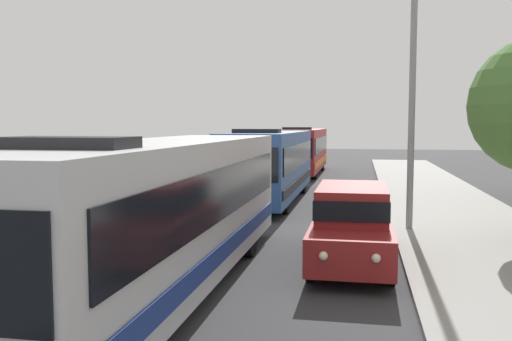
# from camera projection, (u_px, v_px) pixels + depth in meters

# --- Properties ---
(bus_lead) EXTENTS (2.58, 11.79, 3.21)m
(bus_lead) POSITION_uv_depth(u_px,v_px,m) (162.00, 209.00, 10.94)
(bus_lead) COLOR silver
(bus_lead) RESTS_ON ground_plane
(bus_second_in_line) EXTENTS (2.58, 10.92, 3.21)m
(bus_second_in_line) POSITION_uv_depth(u_px,v_px,m) (271.00, 163.00, 24.03)
(bus_second_in_line) COLOR #284C8C
(bus_second_in_line) RESTS_ON ground_plane
(bus_middle) EXTENTS (2.58, 11.25, 3.21)m
(bus_middle) POSITION_uv_depth(u_px,v_px,m) (303.00, 149.00, 37.18)
(bus_middle) COLOR maroon
(bus_middle) RESTS_ON ground_plane
(white_suv) EXTENTS (1.86, 5.09, 1.90)m
(white_suv) POSITION_uv_depth(u_px,v_px,m) (352.00, 222.00, 13.16)
(white_suv) COLOR maroon
(white_suv) RESTS_ON ground_plane
(streetlamp_mid) EXTENTS (6.55, 0.28, 8.67)m
(streetlamp_mid) POSITION_uv_depth(u_px,v_px,m) (413.00, 55.00, 16.63)
(streetlamp_mid) COLOR gray
(streetlamp_mid) RESTS_ON sidewalk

